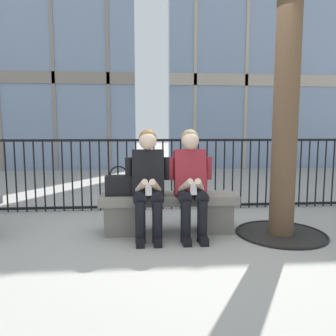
# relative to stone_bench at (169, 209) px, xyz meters

# --- Properties ---
(ground_plane) EXTENTS (60.00, 60.00, 0.00)m
(ground_plane) POSITION_rel_stone_bench_xyz_m (0.00, 0.00, -0.27)
(ground_plane) COLOR #9E9B93
(stone_bench) EXTENTS (1.60, 0.44, 0.45)m
(stone_bench) POSITION_rel_stone_bench_xyz_m (0.00, 0.00, 0.00)
(stone_bench) COLOR gray
(stone_bench) RESTS_ON ground
(seated_person_with_phone) EXTENTS (0.52, 0.66, 1.21)m
(seated_person_with_phone) POSITION_rel_stone_bench_xyz_m (-0.24, -0.13, 0.38)
(seated_person_with_phone) COLOR black
(seated_person_with_phone) RESTS_ON ground
(seated_person_companion) EXTENTS (0.52, 0.66, 1.21)m
(seated_person_companion) POSITION_rel_stone_bench_xyz_m (0.24, -0.13, 0.38)
(seated_person_companion) COLOR black
(seated_person_companion) RESTS_ON ground
(handbag_on_bench) EXTENTS (0.30, 0.16, 0.34)m
(handbag_on_bench) POSITION_rel_stone_bench_xyz_m (-0.58, -0.01, 0.30)
(handbag_on_bench) COLOR black
(handbag_on_bench) RESTS_ON stone_bench
(plaza_railing) EXTENTS (7.05, 0.04, 1.08)m
(plaza_railing) POSITION_rel_stone_bench_xyz_m (0.00, 1.09, 0.27)
(plaza_railing) COLOR black
(plaza_railing) RESTS_ON ground
(building_facade_right) EXTENTS (8.11, 0.43, 9.00)m
(building_facade_right) POSITION_rel_stone_bench_xyz_m (4.58, 6.50, 4.24)
(building_facade_right) COLOR #7A8EAD
(building_facade_right) RESTS_ON ground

